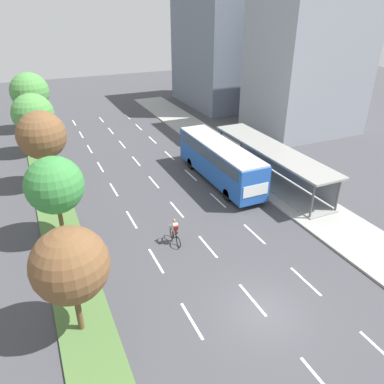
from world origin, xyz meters
The scene contains 16 objects.
ground_plane centered at (0.00, 0.00, 0.00)m, with size 140.00×140.00×0.00m, color #424247.
median_strip centered at (-8.30, 20.00, 0.06)m, with size 2.60×52.00×0.12m, color #4C7038.
sidewalk_right centered at (9.25, 20.00, 0.07)m, with size 4.50×52.00×0.15m, color #9E9E99.
lane_divider_left centered at (-3.50, 16.65, 0.00)m, with size 0.14×44.29×0.01m.
lane_divider_center centered at (0.00, 16.65, 0.00)m, with size 0.14×44.29×0.01m.
lane_divider_right centered at (3.50, 16.65, 0.00)m, with size 0.14×44.29×0.01m.
bus_shelter centered at (9.53, 12.81, 1.86)m, with size 2.90×14.27×2.86m.
bus centered at (5.25, 14.58, 2.07)m, with size 2.54×11.29×3.37m.
cyclist centered at (-1.72, 7.50, 0.79)m, with size 0.46×1.82×1.71m.
median_tree_nearest centered at (-8.49, 2.67, 3.84)m, with size 3.44×3.44×5.45m.
median_tree_second centered at (-8.21, 11.05, 3.87)m, with size 3.62×3.62×5.57m.
median_tree_third centered at (-8.16, 19.43, 4.50)m, with size 3.85×3.85×6.32m.
median_tree_fourth centered at (-8.33, 27.81, 4.12)m, with size 4.02×4.02×6.01m.
median_tree_fifth centered at (-8.06, 36.20, 4.61)m, with size 4.35×4.35×6.68m.
building_near_right centered at (20.92, 23.32, 7.39)m, with size 11.54×9.16×14.79m, color #8E939E.
building_mid_right centered at (18.55, 38.82, 7.52)m, with size 10.25×14.19×15.04m, color slate.
Camera 1 is at (-9.03, -11.20, 13.99)m, focal length 34.94 mm.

